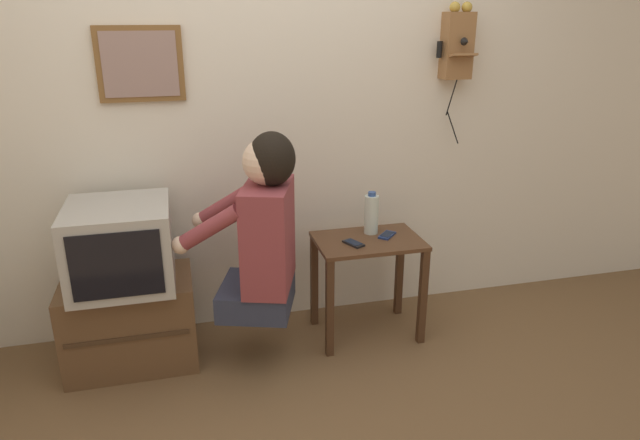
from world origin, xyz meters
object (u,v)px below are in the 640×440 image
(television, at_px, (121,245))
(cell_phone_held, at_px, (353,243))
(person, at_px, (263,228))
(water_bottle, at_px, (371,214))
(wall_phone_antique, at_px, (457,44))
(cell_phone_spare, at_px, (387,235))
(framed_picture, at_px, (140,64))

(television, relative_size, cell_phone_held, 3.77)
(person, bearing_deg, television, 96.35)
(television, xyz_separation_m, cell_phone_held, (1.20, -0.06, -0.09))
(cell_phone_held, xyz_separation_m, water_bottle, (0.15, 0.14, 0.11))
(television, relative_size, water_bottle, 2.14)
(wall_phone_antique, height_order, cell_phone_held, wall_phone_antique)
(person, xyz_separation_m, cell_phone_spare, (0.72, 0.15, -0.16))
(person, relative_size, framed_picture, 2.19)
(person, height_order, cell_phone_spare, person)
(wall_phone_antique, bearing_deg, person, -160.68)
(person, distance_m, water_bottle, 0.69)
(wall_phone_antique, relative_size, cell_phone_spare, 6.00)
(cell_phone_spare, bearing_deg, television, -136.57)
(person, xyz_separation_m, cell_phone_held, (0.50, 0.08, -0.16))
(framed_picture, bearing_deg, water_bottle, -11.54)
(person, distance_m, cell_phone_held, 0.53)
(television, relative_size, cell_phone_spare, 3.95)
(person, height_order, television, person)
(person, bearing_deg, cell_phone_held, -62.17)
(cell_phone_held, bearing_deg, cell_phone_spare, -6.40)
(cell_phone_spare, distance_m, water_bottle, 0.15)
(framed_picture, bearing_deg, person, -41.30)
(television, xyz_separation_m, cell_phone_spare, (1.42, 0.01, -0.09))
(cell_phone_spare, bearing_deg, framed_picture, -150.77)
(wall_phone_antique, xyz_separation_m, framed_picture, (-1.72, 0.04, -0.08))
(television, distance_m, framed_picture, 0.92)
(cell_phone_held, bearing_deg, framed_picture, 135.69)
(water_bottle, bearing_deg, framed_picture, 168.46)
(framed_picture, bearing_deg, cell_phone_held, -20.26)
(cell_phone_held, bearing_deg, person, 165.47)
(television, bearing_deg, person, -11.97)
(wall_phone_antique, distance_m, cell_phone_spare, 1.15)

